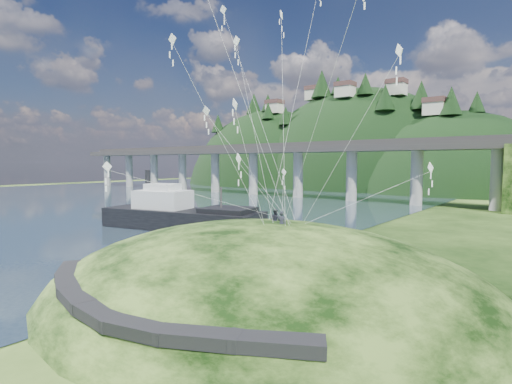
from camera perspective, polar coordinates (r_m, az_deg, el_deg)
The scene contains 10 objects.
ground at distance 34.98m, azimuth -11.55°, elevation -11.79°, with size 320.00×320.00×0.00m, color black.
water at distance 110.97m, azimuth -23.82°, elevation -1.05°, with size 240.00×240.00×0.00m, color #2E4356.
grass_hill at distance 31.58m, azimuth 1.26°, elevation -16.37°, with size 36.00×32.00×13.00m.
footpath at distance 23.09m, azimuth -18.38°, elevation -15.04°, with size 22.29×5.84×0.83m.
bridge at distance 105.50m, azimuth 8.61°, elevation 4.28°, with size 160.00×11.00×15.00m.
far_ridge at distance 160.54m, azimuth 12.44°, elevation -1.91°, with size 153.00×70.00×94.50m.
work_barge at distance 58.48m, azimuth -10.94°, elevation -3.17°, with size 25.06×11.74×8.47m.
wooden_dock at distance 44.74m, azimuth -9.94°, elevation -7.58°, with size 15.07×8.61×1.10m.
kite_flyers at distance 31.79m, azimuth 3.07°, elevation -2.49°, with size 2.51×2.16×1.98m.
kite_swarm at distance 32.53m, azimuth 0.84°, elevation 16.08°, with size 20.82×16.63×19.17m.
Camera 1 is at (25.77, -21.60, 9.64)m, focal length 28.00 mm.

